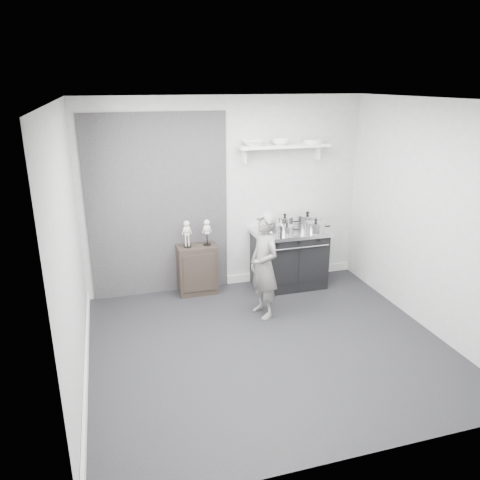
% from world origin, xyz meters
% --- Properties ---
extents(ground, '(4.00, 4.00, 0.00)m').
position_xyz_m(ground, '(0.00, 0.00, 0.00)').
color(ground, black).
rests_on(ground, ground).
extents(room_shell, '(4.02, 3.62, 2.71)m').
position_xyz_m(room_shell, '(-0.09, 0.15, 1.64)').
color(room_shell, '#A1A19E').
rests_on(room_shell, ground).
extents(wall_shelf, '(1.30, 0.26, 0.24)m').
position_xyz_m(wall_shelf, '(0.80, 1.68, 2.01)').
color(wall_shelf, silver).
rests_on(wall_shelf, room_shell).
extents(stove, '(1.06, 0.66, 0.85)m').
position_xyz_m(stove, '(0.85, 1.48, 0.43)').
color(stove, black).
rests_on(stove, ground).
extents(side_cabinet, '(0.54, 0.32, 0.70)m').
position_xyz_m(side_cabinet, '(-0.48, 1.61, 0.35)').
color(side_cabinet, black).
rests_on(side_cabinet, ground).
extents(child, '(0.43, 0.56, 1.36)m').
position_xyz_m(child, '(0.20, 0.71, 0.68)').
color(child, slate).
rests_on(child, ground).
extents(pot_front_left, '(0.28, 0.19, 0.18)m').
position_xyz_m(pot_front_left, '(0.56, 1.36, 0.93)').
color(pot_front_left, '#BDBDBF').
rests_on(pot_front_left, stove).
extents(pot_back_left, '(0.33, 0.24, 0.22)m').
position_xyz_m(pot_back_left, '(0.83, 1.62, 0.94)').
color(pot_back_left, '#BDBDBF').
rests_on(pot_back_left, stove).
extents(pot_back_right, '(0.37, 0.29, 0.23)m').
position_xyz_m(pot_back_right, '(1.17, 1.60, 0.94)').
color(pot_back_right, '#BDBDBF').
rests_on(pot_back_right, stove).
extents(pot_front_right, '(0.36, 0.27, 0.20)m').
position_xyz_m(pot_front_right, '(1.17, 1.31, 0.93)').
color(pot_front_right, '#BDBDBF').
rests_on(pot_front_right, stove).
extents(pot_front_center, '(0.28, 0.19, 0.16)m').
position_xyz_m(pot_front_center, '(0.75, 1.33, 0.91)').
color(pot_front_center, '#BDBDBF').
rests_on(pot_front_center, stove).
extents(skeleton_full, '(0.12, 0.08, 0.43)m').
position_xyz_m(skeleton_full, '(-0.61, 1.61, 0.92)').
color(skeleton_full, beige).
rests_on(skeleton_full, side_cabinet).
extents(skeleton_torso, '(0.12, 0.08, 0.42)m').
position_xyz_m(skeleton_torso, '(-0.33, 1.61, 0.92)').
color(skeleton_torso, beige).
rests_on(skeleton_torso, side_cabinet).
extents(bowl_large, '(0.30, 0.30, 0.07)m').
position_xyz_m(bowl_large, '(0.35, 1.67, 2.08)').
color(bowl_large, white).
rests_on(bowl_large, wall_shelf).
extents(bowl_small, '(0.24, 0.24, 0.07)m').
position_xyz_m(bowl_small, '(0.75, 1.67, 2.08)').
color(bowl_small, white).
rests_on(bowl_small, wall_shelf).
extents(plate_stack, '(0.28, 0.28, 0.06)m').
position_xyz_m(plate_stack, '(1.23, 1.67, 2.07)').
color(plate_stack, silver).
rests_on(plate_stack, wall_shelf).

